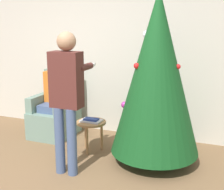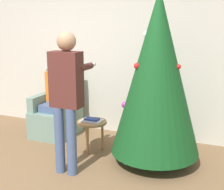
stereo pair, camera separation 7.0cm
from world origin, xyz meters
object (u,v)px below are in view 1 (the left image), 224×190
(armchair, at_px, (56,113))
(side_stool, at_px, (91,126))
(christmas_tree, at_px, (157,73))
(person_standing, at_px, (66,91))
(person_seated, at_px, (54,95))

(armchair, xyz_separation_m, side_stool, (0.84, -0.41, 0.02))
(christmas_tree, relative_size, side_stool, 5.03)
(armchair, xyz_separation_m, person_standing, (0.85, -1.10, 0.67))
(armchair, bearing_deg, side_stool, -26.20)
(christmas_tree, distance_m, person_standing, 1.15)
(christmas_tree, bearing_deg, person_seated, 167.04)
(christmas_tree, relative_size, person_seated, 1.79)
(person_standing, bearing_deg, christmas_tree, 35.55)
(armchair, bearing_deg, person_seated, -90.00)
(person_seated, height_order, side_stool, person_seated)
(christmas_tree, bearing_deg, person_standing, -144.45)
(christmas_tree, height_order, armchair, christmas_tree)
(side_stool, bearing_deg, armchair, 153.80)
(christmas_tree, bearing_deg, armchair, 166.00)
(christmas_tree, bearing_deg, side_stool, 178.23)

